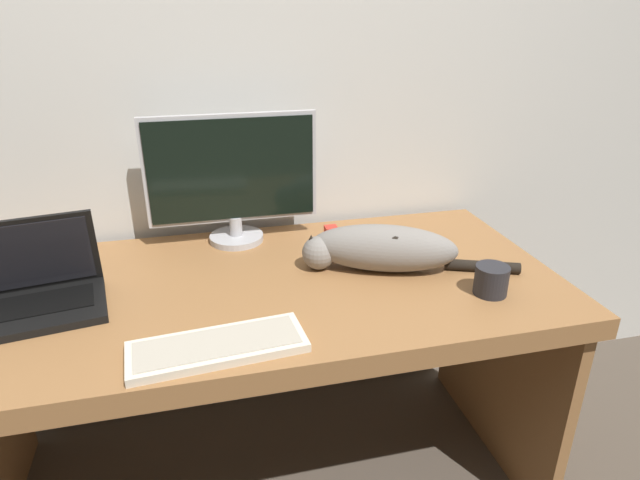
# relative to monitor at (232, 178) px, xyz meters

# --- Properties ---
(wall_back) EXTENTS (6.40, 0.06, 2.60)m
(wall_back) POSITION_rel_monitor_xyz_m (0.03, 0.15, 0.35)
(wall_back) COLOR silver
(wall_back) RESTS_ON ground_plane
(desk) EXTENTS (1.67, 0.79, 0.74)m
(desk) POSITION_rel_monitor_xyz_m (0.03, -0.31, -0.36)
(desk) COLOR olive
(desk) RESTS_ON ground_plane
(monitor) EXTENTS (0.53, 0.17, 0.41)m
(monitor) POSITION_rel_monitor_xyz_m (0.00, 0.00, 0.00)
(monitor) COLOR #B2B2B7
(monitor) RESTS_ON desk
(laptop) EXTENTS (0.34, 0.27, 0.24)m
(laptop) POSITION_rel_monitor_xyz_m (-0.52, -0.32, -0.16)
(laptop) COLOR black
(laptop) RESTS_ON desk
(external_keyboard) EXTENTS (0.40, 0.18, 0.02)m
(external_keyboard) POSITION_rel_monitor_xyz_m (-0.10, -0.60, -0.20)
(external_keyboard) COLOR beige
(external_keyboard) RESTS_ON desk
(cat) EXTENTS (0.60, 0.28, 0.13)m
(cat) POSITION_rel_monitor_xyz_m (0.38, -0.31, -0.14)
(cat) COLOR gray
(cat) RESTS_ON desk
(coffee_mug) EXTENTS (0.09, 0.09, 0.08)m
(coffee_mug) POSITION_rel_monitor_xyz_m (0.62, -0.51, -0.17)
(coffee_mug) COLOR #232328
(coffee_mug) RESTS_ON desk
(small_toy) EXTENTS (0.04, 0.04, 0.04)m
(small_toy) POSITION_rel_monitor_xyz_m (0.30, -0.06, -0.19)
(small_toy) COLOR red
(small_toy) RESTS_ON desk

